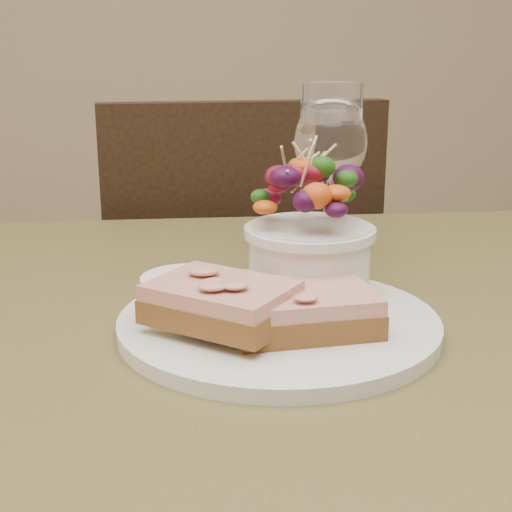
{
  "coord_description": "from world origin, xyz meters",
  "views": [
    {
      "loc": [
        -0.07,
        -0.55,
        0.97
      ],
      "look_at": [
        -0.02,
        0.0,
        0.81
      ],
      "focal_mm": 50.0,
      "sensor_mm": 36.0,
      "label": 1
    }
  ],
  "objects": [
    {
      "name": "cafe_table",
      "position": [
        0.0,
        0.0,
        0.65
      ],
      "size": [
        0.8,
        0.8,
        0.75
      ],
      "color": "#4C4320",
      "rests_on": "ground"
    },
    {
      "name": "chair_far",
      "position": [
        -0.0,
        0.65,
        0.29
      ],
      "size": [
        0.46,
        0.46,
        0.9
      ],
      "rotation": [
        0.0,
        0.0,
        3.24
      ],
      "color": "black",
      "rests_on": "ground"
    },
    {
      "name": "dinner_plate",
      "position": [
        -0.0,
        -0.01,
        0.76
      ],
      "size": [
        0.26,
        0.26,
        0.01
      ],
      "primitive_type": "cylinder",
      "color": "silver",
      "rests_on": "cafe_table"
    },
    {
      "name": "sandwich_front",
      "position": [
        0.01,
        -0.04,
        0.78
      ],
      "size": [
        0.12,
        0.09,
        0.03
      ],
      "rotation": [
        0.0,
        0.0,
        0.12
      ],
      "color": "#472B12",
      "rests_on": "dinner_plate"
    },
    {
      "name": "sandwich_back",
      "position": [
        -0.05,
        -0.04,
        0.79
      ],
      "size": [
        0.13,
        0.13,
        0.03
      ],
      "rotation": [
        0.0,
        0.0,
        -0.63
      ],
      "color": "#472B12",
      "rests_on": "dinner_plate"
    },
    {
      "name": "ramekin",
      "position": [
        -0.08,
        -0.01,
        0.78
      ],
      "size": [
        0.07,
        0.07,
        0.04
      ],
      "color": "silver",
      "rests_on": "dinner_plate"
    },
    {
      "name": "salad_bowl",
      "position": [
        0.03,
        0.05,
        0.82
      ],
      "size": [
        0.11,
        0.11,
        0.13
      ],
      "color": "silver",
      "rests_on": "dinner_plate"
    },
    {
      "name": "garnish",
      "position": [
        -0.07,
        0.05,
        0.77
      ],
      "size": [
        0.05,
        0.04,
        0.02
      ],
      "color": "#143D0B",
      "rests_on": "dinner_plate"
    },
    {
      "name": "wine_glass",
      "position": [
        0.08,
        0.18,
        0.87
      ],
      "size": [
        0.08,
        0.08,
        0.18
      ],
      "color": "white",
      "rests_on": "cafe_table"
    }
  ]
}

